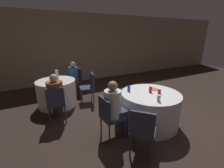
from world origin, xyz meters
TOP-DOWN VIEW (x-y plane):
  - ground_plane at (0.00, 0.00)m, footprint 16.00×16.00m
  - wall_back at (0.00, 4.07)m, footprint 16.00×0.06m
  - table_near at (-0.12, 0.02)m, footprint 1.29×1.29m
  - table_far at (-1.83, 1.96)m, footprint 1.06×1.06m
  - chair_near_west at (-1.17, -0.04)m, footprint 0.43×0.42m
  - chair_near_southwest at (-0.89, -0.70)m, footprint 0.57×0.57m
  - chair_far_south at (-1.97, 1.03)m, footprint 0.45×0.46m
  - chair_far_east at (-0.90, 1.81)m, footprint 0.46×0.46m
  - chair_far_northeast at (-1.13, 2.58)m, footprint 0.56×0.56m
  - person_floral_shirt at (-1.94, 1.18)m, footprint 0.38×0.52m
  - person_white_shirt at (-1.01, -0.03)m, footprint 0.50×0.33m
  - person_blue_shirt at (-1.26, 2.47)m, footprint 0.45×0.45m
  - pizza_plate_near at (0.09, 0.18)m, footprint 0.24×0.24m
  - soda_can_silver at (-0.28, -0.37)m, footprint 0.07×0.07m
  - soda_can_blue at (-0.48, 0.34)m, footprint 0.07×0.07m
  - soda_can_red at (-0.10, 0.07)m, footprint 0.07×0.07m
  - cup_near at (0.03, -0.08)m, footprint 0.07×0.07m
  - bottle_far at (-1.76, 2.10)m, footprint 0.09×0.09m
  - cup_far at (-1.91, 1.92)m, footprint 0.08×0.08m

SIDE VIEW (x-z plane):
  - ground_plane at x=0.00m, z-range 0.00..0.00m
  - table_near at x=-0.12m, z-range 0.00..0.74m
  - table_far at x=-1.83m, z-range 0.00..0.74m
  - chair_near_west at x=-1.17m, z-range 0.09..0.97m
  - chair_near_southwest at x=-0.89m, z-range 0.09..0.97m
  - chair_far_south at x=-1.97m, z-range 0.09..0.97m
  - chair_far_east at x=-0.90m, z-range 0.09..0.97m
  - chair_far_northeast at x=-1.13m, z-range 0.09..0.97m
  - person_blue_shirt at x=-1.26m, z-range 0.00..1.13m
  - person_floral_shirt at x=-1.94m, z-range 0.02..1.15m
  - person_white_shirt at x=-1.01m, z-range 0.00..1.17m
  - pizza_plate_near at x=0.09m, z-range 0.74..0.76m
  - cup_near at x=0.03m, z-range 0.74..0.83m
  - cup_far at x=-1.91m, z-range 0.74..0.85m
  - soda_can_silver at x=-0.28m, z-range 0.74..0.86m
  - soda_can_blue at x=-0.48m, z-range 0.74..0.86m
  - soda_can_red at x=-0.10m, z-range 0.74..0.86m
  - bottle_far at x=-1.76m, z-range 0.74..1.00m
  - wall_back at x=0.00m, z-range 0.00..2.80m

